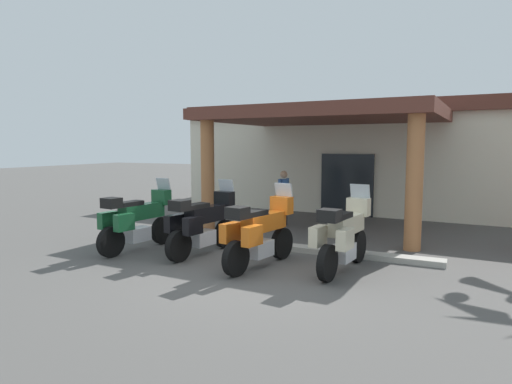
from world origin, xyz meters
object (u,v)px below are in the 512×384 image
object	(u,v)px
motorcycle_cream	(344,235)
motel_building	(370,155)
motorcycle_green	(137,220)
pedestrian	(284,194)
motorcycle_black	(202,223)
motorcycle_orange	(260,232)

from	to	relation	value
motorcycle_cream	motel_building	bearing A→B (deg)	15.56
motorcycle_green	motorcycle_cream	distance (m)	4.69
motel_building	pedestrian	world-z (taller)	motel_building
motorcycle_black	motorcycle_cream	xyz separation A→B (m)	(3.12, 0.04, 0.00)
motorcycle_black	motorcycle_orange	world-z (taller)	same
motorcycle_orange	motel_building	bearing A→B (deg)	10.21
motel_building	motorcycle_orange	bearing A→B (deg)	-87.85
motorcycle_green	motorcycle_orange	size ratio (longest dim) A/B	1.01
motel_building	motorcycle_green	xyz separation A→B (m)	(-3.20, -10.21, -1.29)
motorcycle_orange	motorcycle_cream	world-z (taller)	same
motorcycle_orange	pedestrian	xyz separation A→B (m)	(-1.29, 4.47, 0.25)
motel_building	motorcycle_orange	xyz separation A→B (m)	(-0.09, -10.29, -1.29)
motorcycle_green	pedestrian	world-z (taller)	pedestrian
motorcycle_green	motorcycle_black	world-z (taller)	same
motel_building	motorcycle_black	xyz separation A→B (m)	(-1.65, -9.92, -1.29)
motorcycle_orange	motorcycle_black	bearing A→B (deg)	87.13
motorcycle_black	motorcycle_orange	bearing A→B (deg)	-95.01
motorcycle_green	motel_building	bearing A→B (deg)	-10.16
motorcycle_orange	motorcycle_cream	bearing A→B (deg)	-64.21
motorcycle_green	motorcycle_black	xyz separation A→B (m)	(1.56, 0.30, 0.00)
motel_building	motorcycle_cream	distance (m)	10.06
motel_building	motorcycle_cream	size ratio (longest dim) A/B	6.26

